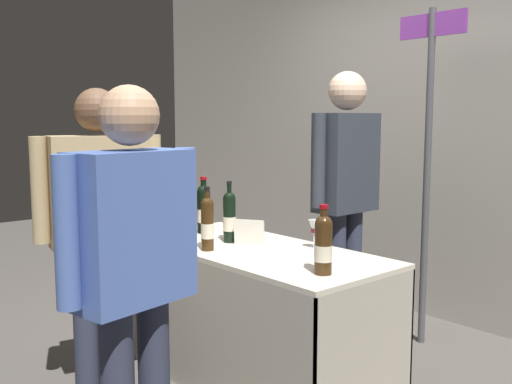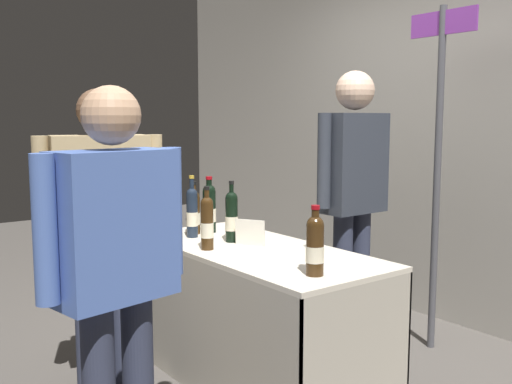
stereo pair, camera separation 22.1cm
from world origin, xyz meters
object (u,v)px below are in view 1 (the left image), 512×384
tasting_table (256,291)px  booth_signpost (428,150)px  featured_wine_bottle (229,216)px  display_bottle_0 (204,208)px  wine_glass_near_vendor (314,228)px  vendor_presenter (346,183)px  taster_foreground_right (133,261)px

tasting_table → booth_signpost: (0.27, 1.17, 0.72)m
featured_wine_bottle → display_bottle_0: (-0.31, 0.05, 0.01)m
featured_wine_bottle → booth_signpost: bearing=67.9°
wine_glass_near_vendor → vendor_presenter: vendor_presenter is taller
display_bottle_0 → taster_foreground_right: bearing=-46.3°
display_bottle_0 → featured_wine_bottle: bearing=-9.1°
vendor_presenter → taster_foreground_right: bearing=15.8°
wine_glass_near_vendor → booth_signpost: size_ratio=0.07×
tasting_table → display_bottle_0: size_ratio=4.44×
tasting_table → vendor_presenter: 0.95m
vendor_presenter → tasting_table: bearing=3.7°
vendor_presenter → booth_signpost: (0.33, 0.39, 0.20)m
display_bottle_0 → vendor_presenter: vendor_presenter is taller
taster_foreground_right → booth_signpost: 2.19m
tasting_table → taster_foreground_right: taster_foreground_right is taller
display_bottle_0 → wine_glass_near_vendor: display_bottle_0 is taller
tasting_table → vendor_presenter: vendor_presenter is taller
featured_wine_bottle → vendor_presenter: size_ratio=0.20×
vendor_presenter → booth_signpost: booth_signpost is taller
display_bottle_0 → tasting_table: bearing=-4.3°
taster_foreground_right → booth_signpost: size_ratio=0.74×
vendor_presenter → taster_foreground_right: size_ratio=1.11×
wine_glass_near_vendor → vendor_presenter: 0.65m
wine_glass_near_vendor → tasting_table: bearing=-132.6°
taster_foreground_right → vendor_presenter: bearing=6.5°
featured_wine_bottle → booth_signpost: size_ratio=0.16×
featured_wine_bottle → taster_foreground_right: (0.67, -0.98, 0.03)m
taster_foreground_right → booth_signpost: booth_signpost is taller
taster_foreground_right → booth_signpost: bearing=-4.7°
featured_wine_bottle → vendor_presenter: vendor_presenter is taller
featured_wine_bottle → taster_foreground_right: taster_foreground_right is taller
booth_signpost → featured_wine_bottle: bearing=-112.1°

